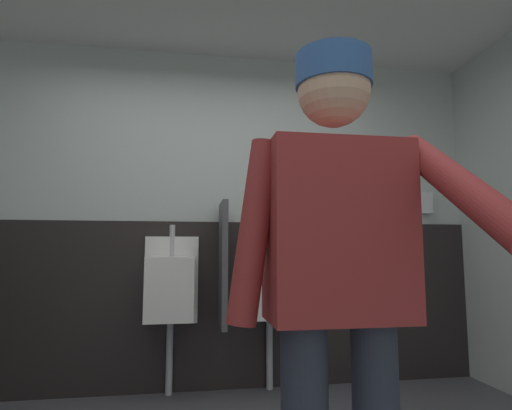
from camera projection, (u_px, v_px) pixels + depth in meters
The scene contains 7 objects.
wall_back at pixel (208, 215), 3.28m from camera, with size 4.97×0.12×2.65m, color silver.
wainscot_band_back at pixel (207, 304), 3.13m from camera, with size 4.37×0.03×1.27m, color black.
urinal_left at pixel (170, 287), 2.97m from camera, with size 0.40×0.34×1.24m.
urinal_middle at pixel (272, 286), 3.08m from camera, with size 0.40×0.34×1.24m.
privacy_divider_panel at pixel (223, 263), 2.97m from camera, with size 0.04×0.40×0.90m, color #4C4C51.
person at pixel (339, 267), 1.24m from camera, with size 0.65×0.60×1.67m.
soap_dispenser at pixel (425, 203), 3.49m from camera, with size 0.10×0.07×0.18m, color silver.
Camera 1 is at (-0.13, -1.57, 1.05)m, focal length 28.64 mm.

